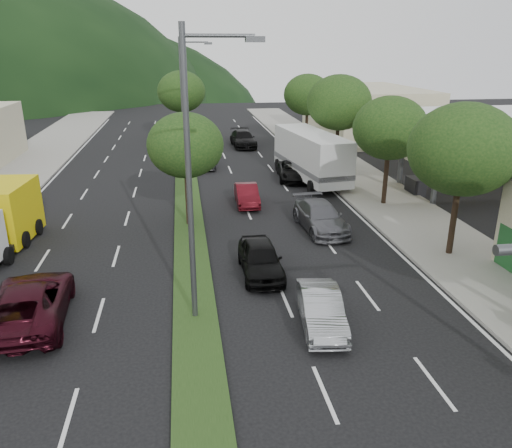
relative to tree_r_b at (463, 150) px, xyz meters
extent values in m
cube|color=gray|center=(0.50, 13.00, -4.96)|extent=(5.00, 90.00, 0.15)
cube|color=#1D3613|center=(-12.00, 16.00, -4.98)|extent=(1.60, 56.00, 0.12)
cube|color=silver|center=(7.00, 10.00, -0.04)|extent=(12.00, 8.00, 0.50)
cube|color=yellow|center=(7.00, 10.00, -0.39)|extent=(12.20, 8.20, 0.50)
cylinder|color=#47494C|center=(3.00, 7.50, -2.74)|extent=(0.36, 0.36, 4.60)
cylinder|color=#47494C|center=(3.00, 12.50, -2.74)|extent=(0.36, 0.36, 4.60)
cylinder|color=#47494C|center=(11.00, 12.50, -2.74)|extent=(0.36, 0.36, 4.60)
cube|color=black|center=(3.00, 10.00, -4.49)|extent=(0.80, 1.60, 1.10)
cube|color=beige|center=(7.50, 32.00, -2.44)|extent=(10.00, 16.00, 5.20)
cylinder|color=black|center=(0.00, 0.00, -2.98)|extent=(0.28, 0.28, 3.81)
ellipsoid|color=black|center=(0.00, 0.00, 0.01)|extent=(4.80, 4.80, 4.08)
cylinder|color=black|center=(0.00, 8.00, -3.09)|extent=(0.28, 0.28, 3.58)
ellipsoid|color=black|center=(0.00, 8.00, -0.28)|extent=(4.40, 4.40, 3.74)
cylinder|color=black|center=(0.00, 18.00, -2.93)|extent=(0.28, 0.28, 3.92)
ellipsoid|color=black|center=(0.00, 18.00, 0.15)|extent=(5.00, 5.00, 4.25)
cylinder|color=black|center=(0.00, 28.00, -3.04)|extent=(0.28, 0.28, 3.70)
ellipsoid|color=black|center=(0.00, 28.00, -0.13)|extent=(4.60, 4.60, 3.91)
cylinder|color=black|center=(-12.00, 6.00, -3.24)|extent=(0.28, 0.28, 3.36)
ellipsoid|color=black|center=(-12.00, 6.00, -0.60)|extent=(4.00, 4.00, 3.40)
cylinder|color=black|center=(-12.00, 32.00, -3.01)|extent=(0.28, 0.28, 3.81)
ellipsoid|color=black|center=(-12.00, 32.00, -0.02)|extent=(4.80, 4.80, 4.08)
cylinder|color=#47494C|center=(-12.00, -4.00, -0.04)|extent=(0.20, 0.20, 10.00)
cylinder|color=#47494C|center=(-10.90, -4.00, 4.56)|extent=(2.20, 0.12, 0.12)
cube|color=#47494C|center=(-9.80, -4.00, 4.46)|extent=(0.60, 0.25, 0.18)
cylinder|color=#47494C|center=(-12.00, 21.00, -0.04)|extent=(0.20, 0.20, 10.00)
cylinder|color=#47494C|center=(-10.90, 21.00, 4.56)|extent=(2.20, 0.12, 0.12)
cube|color=#47494C|center=(-9.80, 21.00, 4.46)|extent=(0.60, 0.25, 0.18)
imported|color=#989A9F|center=(-7.64, -5.18, -4.39)|extent=(1.79, 4.03, 1.29)
imported|color=black|center=(-17.77, -3.38, -4.27)|extent=(2.94, 5.66, 1.52)
imported|color=black|center=(-9.08, -0.66, -4.32)|extent=(1.72, 4.22, 1.43)
imported|color=#55555B|center=(-5.06, 4.34, -4.31)|extent=(2.35, 5.11, 1.45)
imported|color=#560E16|center=(-8.37, 9.34, -4.41)|extent=(1.44, 3.84, 1.25)
imported|color=black|center=(-4.18, 14.97, -4.38)|extent=(2.72, 4.92, 1.31)
imported|color=#47464B|center=(-10.50, 19.97, -4.30)|extent=(1.85, 4.35, 1.47)
imported|color=black|center=(-6.26, 28.26, -4.27)|extent=(2.29, 5.33, 1.53)
cube|color=#D7C10B|center=(-20.93, 5.06, -3.49)|extent=(2.44, 4.01, 2.83)
cube|color=black|center=(-21.00, 4.34, -4.63)|extent=(2.30, 5.44, 0.27)
cylinder|color=black|center=(-20.16, 1.99, -4.63)|extent=(0.35, 0.84, 0.82)
cylinder|color=black|center=(-19.98, 3.97, -4.63)|extent=(0.35, 0.84, 0.82)
cylinder|color=black|center=(-19.82, 5.77, -4.63)|extent=(0.35, 0.84, 0.82)
cube|color=silver|center=(-3.00, 14.53, -3.06)|extent=(3.74, 9.38, 3.04)
cube|color=slate|center=(-3.00, 14.53, -3.82)|extent=(3.80, 9.39, 0.35)
cylinder|color=black|center=(-4.75, 17.98, -4.58)|extent=(0.47, 0.95, 0.91)
cylinder|color=black|center=(-2.24, 18.32, -4.58)|extent=(0.47, 0.95, 0.91)
cylinder|color=black|center=(-4.60, 16.89, -4.58)|extent=(0.47, 0.95, 0.91)
cylinder|color=black|center=(-2.09, 17.23, -4.58)|extent=(0.47, 0.95, 0.91)
cylinder|color=black|center=(-3.81, 11.11, -4.58)|extent=(0.47, 0.95, 0.91)
cylinder|color=black|center=(-1.30, 11.45, -4.58)|extent=(0.47, 0.95, 0.91)
camera|label=1|loc=(-12.15, -20.05, 4.27)|focal=35.00mm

